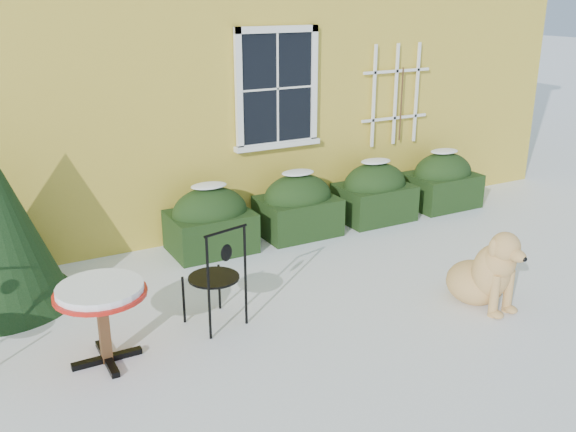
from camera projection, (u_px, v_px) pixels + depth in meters
ground at (336, 329)px, 6.44m from camera, size 80.00×80.00×0.00m
hedge_row at (337, 199)px, 9.17m from camera, size 4.95×0.80×0.91m
bistro_table at (101, 299)px, 5.67m from camera, size 0.82×0.82×0.76m
patio_chair_near at (217, 276)px, 6.36m from camera, size 0.58×0.58×1.08m
dog at (486, 274)px, 6.81m from camera, size 0.63×1.04×0.93m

